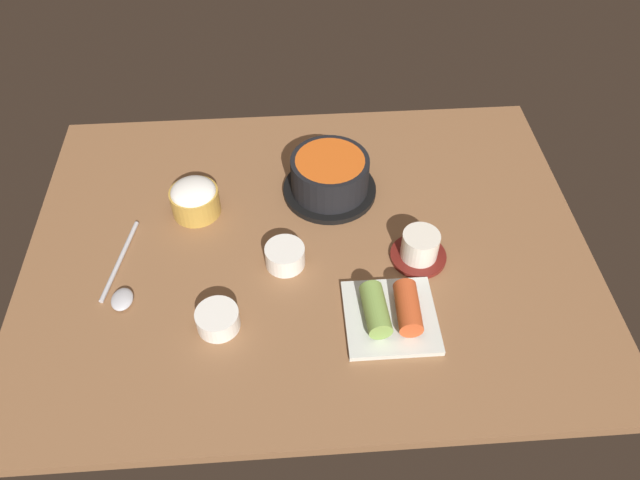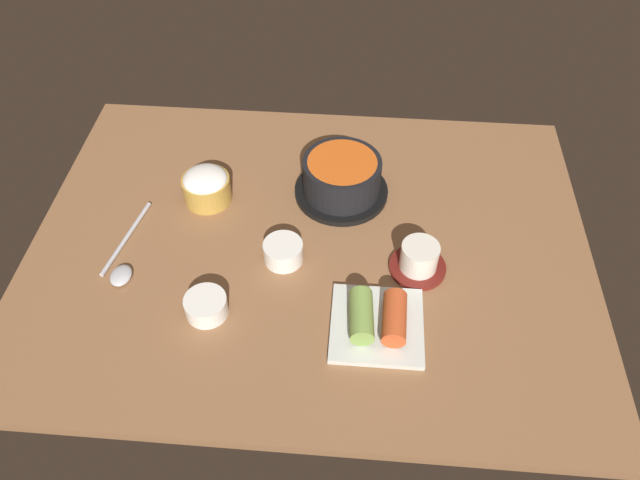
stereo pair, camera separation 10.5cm
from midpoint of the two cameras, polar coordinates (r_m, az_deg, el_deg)
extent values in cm
cube|color=brown|center=(109.04, 1.78, -0.71)|extent=(100.00, 76.00, 2.00)
cylinder|color=black|center=(116.97, 4.59, 4.49)|extent=(17.97, 17.97, 1.13)
cylinder|color=black|center=(114.23, 4.71, 5.95)|extent=(14.79, 14.79, 6.93)
cylinder|color=#D15619|center=(112.13, 4.81, 7.14)|extent=(13.01, 13.01, 0.60)
cylinder|color=#B78C38|center=(115.32, -8.10, 4.65)|extent=(9.02, 9.02, 5.06)
ellipsoid|color=white|center=(113.61, -8.24, 5.58)|extent=(8.30, 8.30, 3.16)
cylinder|color=maroon|center=(106.28, 11.99, -2.70)|extent=(9.84, 9.84, 0.80)
cylinder|color=silver|center=(104.11, 12.24, -1.70)|extent=(6.47, 6.47, 4.94)
cylinder|color=#C6D18C|center=(102.50, 12.43, -0.92)|extent=(5.50, 5.50, 0.40)
cylinder|color=white|center=(104.21, -0.64, -1.29)|extent=(6.90, 6.90, 3.84)
cylinder|color=brown|center=(102.98, -0.64, -0.71)|extent=(5.66, 5.66, 0.50)
cube|color=silver|center=(97.84, 8.49, -8.15)|extent=(14.75, 14.75, 1.00)
cylinder|color=#7A9E47|center=(95.63, 7.10, -7.28)|extent=(4.37, 9.07, 3.82)
cylinder|color=#C64C23|center=(96.17, 10.19, -7.42)|extent=(4.13, 8.98, 3.82)
cylinder|color=white|center=(98.28, -7.73, -6.38)|extent=(6.94, 6.94, 3.46)
cylinder|color=brown|center=(97.13, -7.82, -5.89)|extent=(5.69, 5.69, 0.50)
cylinder|color=#B7B7BC|center=(112.42, -15.33, 0.07)|extent=(4.30, 17.81, 0.80)
ellipsoid|color=#B7B7BC|center=(106.37, -15.67, -3.41)|extent=(3.60, 4.68, 1.26)
camera|label=1|loc=(0.05, -87.13, 3.21)|focal=33.85mm
camera|label=2|loc=(0.05, 92.87, -3.21)|focal=33.85mm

